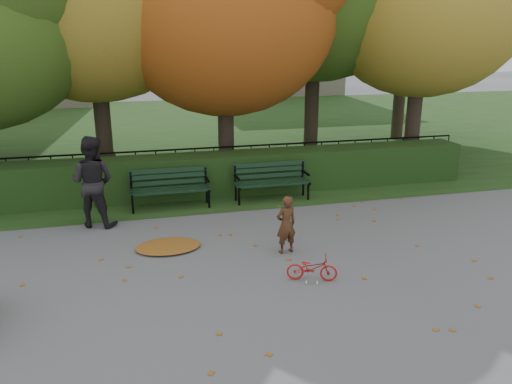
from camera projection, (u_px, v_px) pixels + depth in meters
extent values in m
plane|color=slate|center=(268.00, 269.00, 8.38)|extent=(90.00, 90.00, 0.00)
plane|color=#1B3412|center=(180.00, 130.00, 21.35)|extent=(90.00, 90.00, 0.00)
cube|color=#C4B59A|center=(271.00, 5.00, 34.45)|extent=(9.00, 6.00, 12.00)
cube|color=black|center=(220.00, 174.00, 12.40)|extent=(13.00, 0.90, 1.00)
cube|color=black|center=(215.00, 182.00, 13.26)|extent=(14.00, 0.04, 0.04)
cube|color=black|center=(214.00, 148.00, 12.99)|extent=(14.00, 0.04, 0.04)
cylinder|color=black|center=(96.00, 173.00, 12.43)|extent=(0.03, 0.03, 1.00)
cylinder|color=black|center=(214.00, 166.00, 13.14)|extent=(0.03, 0.03, 1.00)
cylinder|color=black|center=(321.00, 160.00, 13.85)|extent=(0.03, 0.03, 1.00)
cylinder|color=black|center=(432.00, 153.00, 14.67)|extent=(0.03, 0.03, 1.00)
cylinder|color=black|center=(103.00, 120.00, 13.74)|extent=(0.44, 0.44, 3.15)
cylinder|color=black|center=(226.00, 126.00, 13.83)|extent=(0.44, 0.44, 2.80)
ellipsoid|color=#994A12|center=(224.00, 11.00, 12.95)|extent=(6.00, 6.00, 5.40)
cylinder|color=black|center=(312.00, 104.00, 15.64)|extent=(0.44, 0.44, 3.50)
cylinder|color=black|center=(414.00, 116.00, 14.96)|extent=(0.44, 0.44, 2.97)
ellipsoid|color=olive|center=(424.00, 3.00, 14.03)|extent=(5.80, 5.80, 5.22)
cylinder|color=black|center=(399.00, 97.00, 19.07)|extent=(0.44, 0.44, 3.15)
ellipsoid|color=#305619|center=(407.00, 3.00, 18.08)|extent=(6.00, 6.00, 5.40)
cube|color=black|center=(171.00, 192.00, 11.11)|extent=(1.80, 0.12, 0.04)
cube|color=black|center=(170.00, 190.00, 11.28)|extent=(1.80, 0.12, 0.04)
cube|color=black|center=(170.00, 188.00, 11.44)|extent=(1.80, 0.12, 0.04)
cube|color=black|center=(169.00, 182.00, 11.49)|extent=(1.80, 0.05, 0.10)
cube|color=black|center=(169.00, 176.00, 11.45)|extent=(1.80, 0.05, 0.10)
cube|color=black|center=(168.00, 170.00, 11.41)|extent=(1.80, 0.05, 0.10)
cube|color=black|center=(132.00, 194.00, 11.08)|extent=(0.05, 0.55, 0.06)
cube|color=black|center=(131.00, 181.00, 11.27)|extent=(0.05, 0.05, 0.41)
cylinder|color=black|center=(133.00, 205.00, 10.97)|extent=(0.05, 0.05, 0.44)
cylinder|color=black|center=(132.00, 200.00, 11.31)|extent=(0.05, 0.05, 0.44)
cube|color=black|center=(131.00, 185.00, 11.04)|extent=(0.05, 0.45, 0.04)
cube|color=black|center=(208.00, 188.00, 11.48)|extent=(0.05, 0.55, 0.06)
cube|color=black|center=(206.00, 176.00, 11.67)|extent=(0.05, 0.05, 0.41)
cylinder|color=black|center=(209.00, 199.00, 11.37)|extent=(0.05, 0.05, 0.44)
cylinder|color=black|center=(207.00, 194.00, 11.71)|extent=(0.05, 0.05, 0.44)
cube|color=black|center=(207.00, 180.00, 11.44)|extent=(0.05, 0.45, 0.04)
cube|color=black|center=(274.00, 185.00, 11.68)|extent=(1.80, 0.12, 0.04)
cube|color=black|center=(272.00, 183.00, 11.84)|extent=(1.80, 0.12, 0.04)
cube|color=black|center=(270.00, 181.00, 12.01)|extent=(1.80, 0.12, 0.04)
cube|color=black|center=(269.00, 175.00, 12.06)|extent=(1.80, 0.05, 0.10)
cube|color=black|center=(269.00, 169.00, 12.02)|extent=(1.80, 0.05, 0.10)
cube|color=black|center=(269.00, 164.00, 11.98)|extent=(1.80, 0.05, 0.10)
cube|color=black|center=(237.00, 186.00, 11.65)|extent=(0.05, 0.55, 0.06)
cube|color=black|center=(235.00, 174.00, 11.83)|extent=(0.05, 0.05, 0.41)
cylinder|color=black|center=(239.00, 196.00, 11.54)|extent=(0.05, 0.05, 0.44)
cylinder|color=black|center=(236.00, 192.00, 11.87)|extent=(0.05, 0.05, 0.44)
cube|color=black|center=(237.00, 178.00, 11.61)|extent=(0.05, 0.45, 0.04)
cube|color=black|center=(306.00, 181.00, 12.05)|extent=(0.05, 0.55, 0.06)
cube|color=black|center=(303.00, 169.00, 12.23)|extent=(0.05, 0.05, 0.41)
cylinder|color=black|center=(308.00, 191.00, 11.94)|extent=(0.05, 0.05, 0.44)
cylinder|color=black|center=(303.00, 187.00, 12.27)|extent=(0.05, 0.05, 0.44)
cube|color=black|center=(306.00, 173.00, 12.01)|extent=(0.05, 0.45, 0.04)
ellipsoid|color=brown|center=(168.00, 246.00, 9.21)|extent=(1.24, 0.89, 0.08)
imported|color=#452616|center=(286.00, 225.00, 8.90)|extent=(0.43, 0.32, 1.07)
imported|color=black|center=(92.00, 182.00, 10.10)|extent=(1.11, 1.00, 1.88)
imported|color=#B81411|center=(312.00, 268.00, 7.94)|extent=(0.85, 0.54, 0.42)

